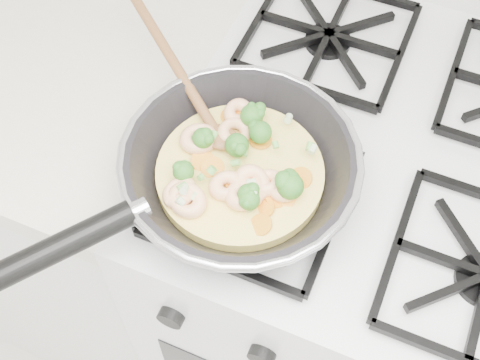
% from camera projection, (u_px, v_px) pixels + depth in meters
% --- Properties ---
extents(stove, '(0.60, 0.60, 0.92)m').
position_uv_depth(stove, '(350.00, 280.00, 1.25)').
color(stove, white).
rests_on(stove, ground).
extents(counter_left, '(1.00, 0.60, 0.90)m').
position_uv_depth(counter_left, '(4.00, 150.00, 1.43)').
color(counter_left, white).
rests_on(counter_left, ground).
extents(skillet, '(0.41, 0.45, 0.10)m').
position_uv_depth(skillet, '(236.00, 169.00, 0.80)').
color(skillet, black).
rests_on(skillet, stove).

